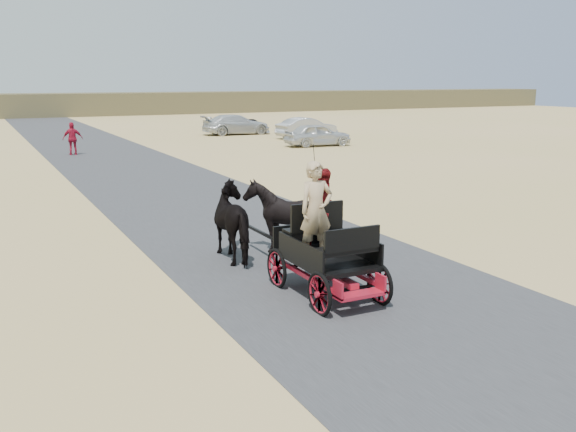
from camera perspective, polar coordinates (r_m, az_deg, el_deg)
name	(u,v)px	position (r m, az deg, el deg)	size (l,w,h in m)	color
ground	(318,269)	(13.70, 2.67, -4.74)	(140.00, 140.00, 0.00)	tan
road	(318,269)	(13.70, 2.67, -4.72)	(6.00, 140.00, 0.01)	#38383A
ridge_far	(32,105)	(73.77, -21.76, 9.14)	(140.00, 6.00, 2.40)	brown
carriage	(326,276)	(12.05, 3.41, -5.35)	(1.30, 2.40, 0.72)	black
horse_left	(238,222)	(14.30, -4.48, -0.53)	(0.91, 2.01, 1.70)	black
horse_right	(282,217)	(14.74, -0.51, -0.11)	(1.37, 1.54, 1.70)	black
driver_man	(316,211)	(11.68, 2.51, 0.49)	(0.66, 0.43, 1.80)	tan
passenger_woman	(325,209)	(12.41, 3.30, 0.65)	(0.77, 0.60, 1.58)	#660C0F
pedestrian	(73,139)	(35.83, -18.59, 6.53)	(1.01, 0.42, 1.73)	#A3122C
car_a	(318,135)	(38.62, 2.65, 7.23)	(1.61, 3.99, 1.36)	silver
car_b	(307,128)	(43.72, 1.67, 7.83)	(1.47, 4.21, 1.39)	#B2B2B7
car_c	(236,125)	(46.80, -4.61, 8.11)	(2.00, 4.92, 1.43)	silver
car_d	(235,122)	(51.76, -4.75, 8.34)	(1.93, 4.18, 1.16)	black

